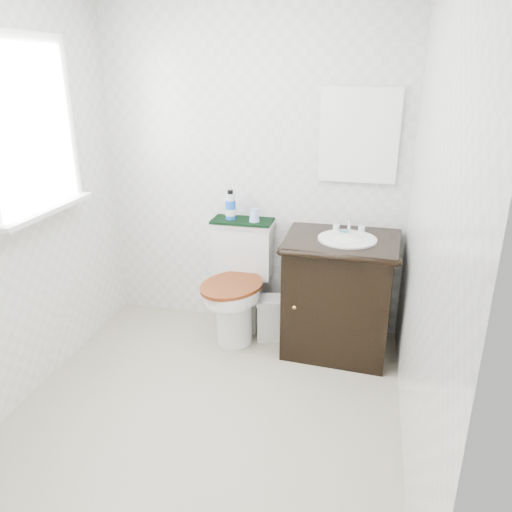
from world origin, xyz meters
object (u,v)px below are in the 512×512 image
at_px(toilet, 239,287).
at_px(vanity, 340,292).
at_px(mouthwash_bottle, 230,206).
at_px(cup, 254,215).
at_px(trash_bin, 271,318).

relative_size(toilet, vanity, 0.90).
xyz_separation_m(mouthwash_bottle, cup, (0.18, -0.02, -0.05)).
xyz_separation_m(trash_bin, mouthwash_bottle, (-0.34, 0.17, 0.78)).
bearing_deg(trash_bin, toilet, 169.76).
xyz_separation_m(toilet, mouthwash_bottle, (-0.09, 0.12, 0.58)).
height_order(trash_bin, mouthwash_bottle, mouthwash_bottle).
xyz_separation_m(trash_bin, cup, (-0.16, 0.14, 0.73)).
bearing_deg(toilet, cup, 46.31).
height_order(vanity, cup, cup).
bearing_deg(mouthwash_bottle, cup, -7.63).
distance_m(toilet, trash_bin, 0.32).
xyz_separation_m(toilet, cup, (0.09, 0.10, 0.53)).
distance_m(toilet, mouthwash_bottle, 0.60).
xyz_separation_m(vanity, cup, (-0.64, 0.16, 0.46)).
relative_size(toilet, trash_bin, 2.56).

